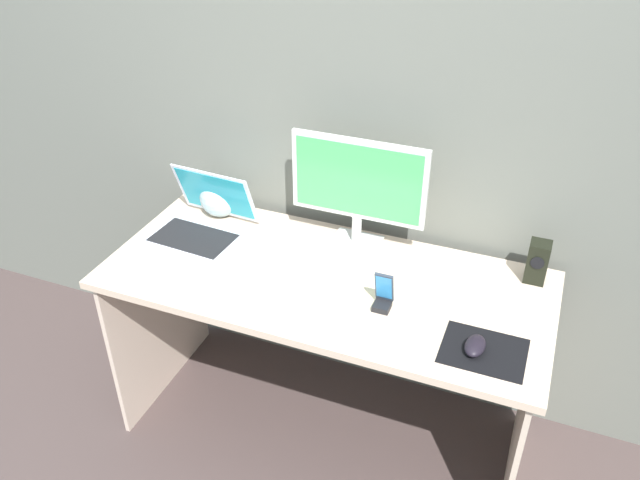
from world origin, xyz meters
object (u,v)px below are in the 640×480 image
at_px(monitor, 358,187).
at_px(mouse, 475,346).
at_px(keyboard_external, 299,311).
at_px(laptop, 202,223).
at_px(fishbowl, 220,197).
at_px(speaker_right, 537,262).
at_px(phone_in_dock, 383,296).

bearing_deg(monitor, mouse, -39.14).
bearing_deg(monitor, keyboard_external, -94.92).
xyz_separation_m(laptop, fishbowl, (-0.01, 0.16, 0.03)).
xyz_separation_m(fishbowl, keyboard_external, (0.54, -0.46, -0.07)).
height_order(speaker_right, keyboard_external, speaker_right).
xyz_separation_m(keyboard_external, mouse, (0.56, 0.03, 0.02)).
bearing_deg(laptop, mouse, -14.09).
height_order(laptop, keyboard_external, laptop).
distance_m(monitor, phone_in_dock, 0.43).
distance_m(keyboard_external, mouse, 0.56).
xyz_separation_m(speaker_right, keyboard_external, (-0.68, -0.46, -0.07)).
bearing_deg(phone_in_dock, mouse, -17.01).
distance_m(speaker_right, laptop, 1.22).
xyz_separation_m(monitor, speaker_right, (0.64, 0.01, -0.17)).
distance_m(fishbowl, mouse, 1.18).
xyz_separation_m(fishbowl, mouse, (1.10, -0.43, -0.06)).
distance_m(monitor, keyboard_external, 0.51).
relative_size(monitor, laptop, 1.41).
relative_size(fishbowl, keyboard_external, 0.40).
relative_size(fishbowl, mouse, 1.62).
height_order(laptop, phone_in_dock, laptop).
distance_m(fishbowl, keyboard_external, 0.71).
height_order(fishbowl, phone_in_dock, fishbowl).
bearing_deg(monitor, fishbowl, 178.99).
relative_size(laptop, keyboard_external, 0.88).
distance_m(mouse, phone_in_dock, 0.33).
distance_m(laptop, keyboard_external, 0.61).
relative_size(speaker_right, keyboard_external, 0.38).
height_order(monitor, laptop, monitor).
bearing_deg(laptop, fishbowl, 92.48).
relative_size(speaker_right, mouse, 1.52).
bearing_deg(fishbowl, keyboard_external, -40.46).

